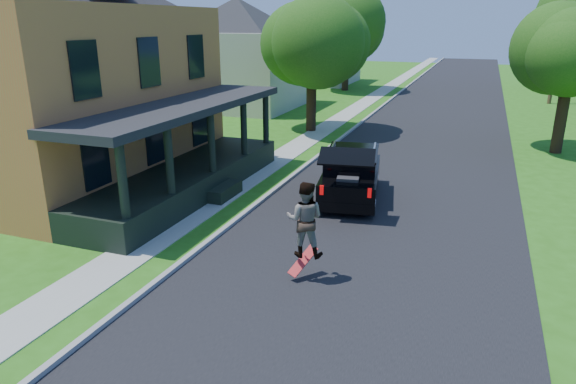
% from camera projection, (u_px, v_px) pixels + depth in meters
% --- Properties ---
extents(ground, '(140.00, 140.00, 0.00)m').
position_uv_depth(ground, '(327.00, 320.00, 10.26)').
color(ground, '#2A6514').
rests_on(ground, ground).
extents(street, '(8.00, 120.00, 0.02)m').
position_uv_depth(street, '(431.00, 131.00, 28.01)').
color(street, black).
rests_on(street, ground).
extents(curb, '(0.15, 120.00, 0.12)m').
position_uv_depth(curb, '(358.00, 126.00, 29.37)').
color(curb, gray).
rests_on(curb, ground).
extents(sidewalk, '(1.30, 120.00, 0.03)m').
position_uv_depth(sidewalk, '(332.00, 124.00, 29.88)').
color(sidewalk, '#9B9B93').
rests_on(sidewalk, ground).
extents(front_walk, '(6.50, 1.20, 0.03)m').
position_uv_depth(front_walk, '(124.00, 185.00, 18.76)').
color(front_walk, '#9B9B93').
rests_on(front_walk, ground).
extents(main_house, '(15.56, 15.56, 10.10)m').
position_uv_depth(main_house, '(34.00, 44.00, 18.30)').
color(main_house, '#C37439').
rests_on(main_house, ground).
extents(neighbor_house_mid, '(12.78, 12.78, 8.30)m').
position_uv_depth(neighbor_house_mid, '(238.00, 44.00, 34.75)').
color(neighbor_house_mid, '#B6AEA1').
rests_on(neighbor_house_mid, ground).
extents(neighbor_house_far, '(12.78, 12.78, 8.30)m').
position_uv_depth(neighbor_house_far, '(311.00, 38.00, 48.95)').
color(neighbor_house_far, '#B6AEA1').
rests_on(neighbor_house_far, ground).
extents(black_suv, '(2.42, 4.80, 2.14)m').
position_uv_depth(black_suv, '(351.00, 175.00, 17.11)').
color(black_suv, black).
rests_on(black_suv, ground).
extents(skateboarder, '(0.95, 0.80, 1.75)m').
position_uv_depth(skateboarder, '(305.00, 219.00, 11.45)').
color(skateboarder, black).
rests_on(skateboarder, ground).
extents(skateboard, '(0.56, 0.71, 0.60)m').
position_uv_depth(skateboard, '(303.00, 262.00, 11.83)').
color(skateboard, red).
rests_on(skateboard, ground).
extents(tree_left_mid, '(5.31, 5.37, 7.65)m').
position_uv_depth(tree_left_mid, '(312.00, 33.00, 26.44)').
color(tree_left_mid, black).
rests_on(tree_left_mid, ground).
extents(tree_left_far, '(8.35, 8.17, 9.28)m').
position_uv_depth(tree_left_far, '(347.00, 20.00, 42.67)').
color(tree_left_far, black).
rests_on(tree_left_far, ground).
extents(tree_right_near, '(4.43, 4.51, 6.47)m').
position_uv_depth(tree_right_near, '(571.00, 53.00, 22.02)').
color(tree_right_near, black).
rests_on(tree_right_near, ground).
extents(utility_pole_far, '(1.68, 0.41, 8.97)m').
position_uv_depth(utility_pole_far, '(559.00, 37.00, 35.75)').
color(utility_pole_far, '#3E2D1C').
rests_on(utility_pole_far, ground).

